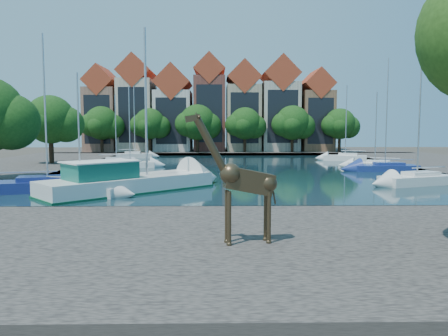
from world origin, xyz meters
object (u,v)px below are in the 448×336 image
Objects in this scene: giraffe_statue at (242,181)px; motorsailer at (124,180)px; sailboat_left_a at (80,188)px; sailboat_right_a at (417,178)px.

giraffe_statue is 0.40× the size of motorsailer.
motorsailer is 1.43× the size of sailboat_left_a.
motorsailer is 3.00m from sailboat_left_a.
sailboat_right_a is (25.28, 4.97, 0.07)m from sailboat_left_a.
sailboat_left_a is 25.76m from sailboat_right_a.
motorsailer reaches higher than sailboat_left_a.
giraffe_statue is 17.06m from motorsailer.
giraffe_statue is 17.41m from sailboat_left_a.
motorsailer is 1.22× the size of sailboat_right_a.
motorsailer is (-7.46, 15.24, -1.81)m from giraffe_statue.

